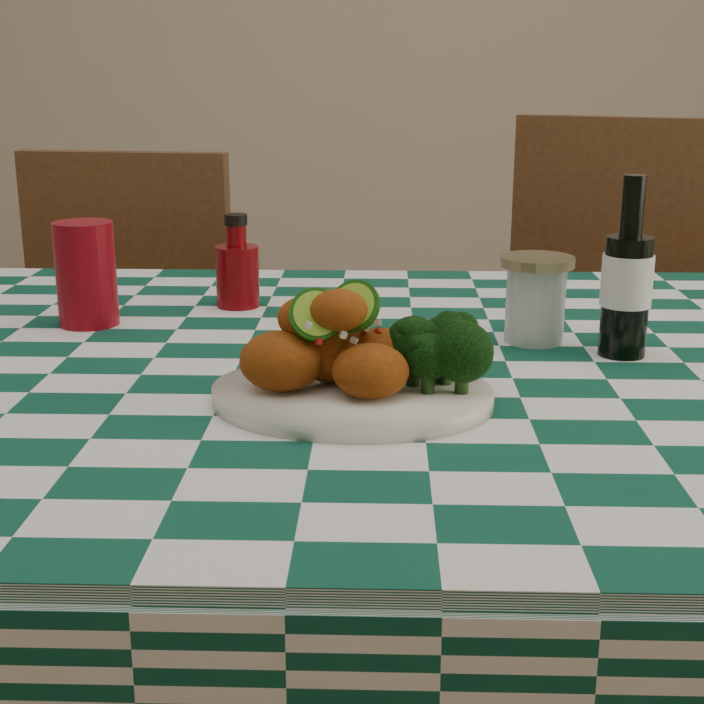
# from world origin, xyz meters

# --- Properties ---
(dining_table) EXTENTS (1.66, 1.06, 0.79)m
(dining_table) POSITION_xyz_m (0.00, 0.00, 0.39)
(dining_table) COLOR #0E4734
(dining_table) RESTS_ON ground
(plate) EXTENTS (0.30, 0.24, 0.02)m
(plate) POSITION_xyz_m (0.03, -0.16, 0.80)
(plate) COLOR white
(plate) RESTS_ON dining_table
(fried_chicken_pile) EXTENTS (0.16, 0.11, 0.10)m
(fried_chicken_pile) POSITION_xyz_m (0.02, -0.16, 0.85)
(fried_chicken_pile) COLOR #8E3D0D
(fried_chicken_pile) RESTS_ON plate
(broccoli_side) EXTENTS (0.09, 0.09, 0.07)m
(broccoli_side) POSITION_xyz_m (0.12, -0.14, 0.84)
(broccoli_side) COLOR black
(broccoli_side) RESTS_ON plate
(red_tumbler) EXTENTS (0.09, 0.09, 0.14)m
(red_tumbler) POSITION_xyz_m (-0.32, 0.15, 0.85)
(red_tumbler) COLOR maroon
(red_tumbler) RESTS_ON dining_table
(ketchup_bottle) EXTENTS (0.06, 0.06, 0.13)m
(ketchup_bottle) POSITION_xyz_m (-0.14, 0.26, 0.85)
(ketchup_bottle) COLOR #6B0509
(ketchup_bottle) RESTS_ON dining_table
(mason_jar) EXTENTS (0.10, 0.10, 0.11)m
(mason_jar) POSITION_xyz_m (0.25, 0.09, 0.84)
(mason_jar) COLOR #B2BCBA
(mason_jar) RESTS_ON dining_table
(beer_bottle) EXTENTS (0.06, 0.06, 0.21)m
(beer_bottle) POSITION_xyz_m (0.34, 0.03, 0.89)
(beer_bottle) COLOR black
(beer_bottle) RESTS_ON dining_table
(wooden_chair_left) EXTENTS (0.48, 0.50, 0.95)m
(wooden_chair_left) POSITION_xyz_m (-0.49, 0.69, 0.48)
(wooden_chair_left) COLOR #472814
(wooden_chair_left) RESTS_ON ground
(wooden_chair_right) EXTENTS (0.62, 0.63, 1.02)m
(wooden_chair_right) POSITION_xyz_m (0.47, 0.71, 0.51)
(wooden_chair_right) COLOR #472814
(wooden_chair_right) RESTS_ON ground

